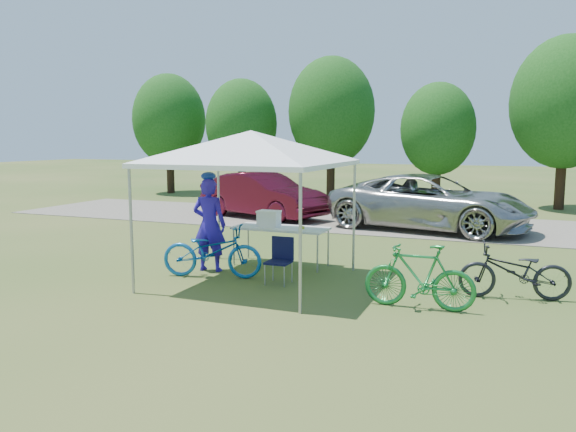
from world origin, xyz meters
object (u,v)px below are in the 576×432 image
minivan (430,202)px  bike_dark (515,271)px  folding_table (281,229)px  folding_chair (281,256)px  bike_blue (212,251)px  bike_green (419,276)px  sedan (262,195)px  cooler (269,218)px  cyclist (209,225)px

minivan → bike_dark: bearing=-150.4°
folding_table → folding_chair: size_ratio=2.33×
minivan → bike_blue: bearing=168.1°
bike_green → sedan: (-6.34, 8.23, 0.25)m
cooler → cyclist: 1.29m
folding_chair → cooler: bearing=121.3°
cooler → sedan: 6.90m
bike_dark → sedan: 10.50m
folding_table → cooler: bearing=-180.0°
cyclist → sedan: cyclist is taller
cooler → minivan: minivan is taller
folding_table → cyclist: (-1.11, -0.97, 0.17)m
minivan → sedan: size_ratio=1.26×
folding_table → sedan: 7.02m
cooler → bike_blue: bearing=-110.6°
cyclist → sedan: bearing=-80.7°
folding_table → bike_green: bike_green is taller
minivan → cyclist: bearing=164.6°
sedan → bike_green: bearing=-123.7°
bike_blue → minivan: minivan is taller
folding_chair → minivan: size_ratio=0.15×
cooler → cyclist: bearing=-130.9°
bike_blue → folding_chair: bearing=-98.7°
bike_blue → bike_green: bike_green is taller
bike_green → bike_dark: bike_green is taller
cooler → cyclist: cyclist is taller
cooler → minivan: bearing=66.6°
minivan → folding_chair: bearing=177.6°
cyclist → folding_chair: bearing=161.1°
folding_chair → bike_green: size_ratio=0.49×
bike_blue → sedan: sedan is taller
bike_dark → minivan: minivan is taller
bike_green → folding_chair: bearing=-105.7°
cooler → sedan: sedan is taller
folding_table → sedan: bearing=117.4°
folding_chair → bike_dark: size_ratio=0.47×
cooler → bike_green: (3.38, -2.00, -0.45)m
sedan → bike_blue: bearing=-143.7°
folding_chair → bike_blue: bike_blue is taller
folding_chair → sedan: 8.44m
bike_blue → cooler: bearing=-33.8°
bike_dark → sedan: size_ratio=0.39×
bike_green → cyclist: bearing=-104.5°
folding_chair → sedan: sedan is taller
cyclist → cooler: bearing=-138.0°
cyclist → bike_green: size_ratio=1.09×
bike_blue → sedan: bearing=4.4°
folding_table → bike_dark: 4.56m
folding_table → cooler: size_ratio=4.26×
bike_dark → bike_blue: bearing=-95.2°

